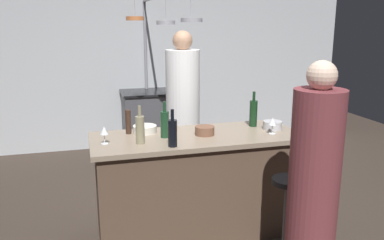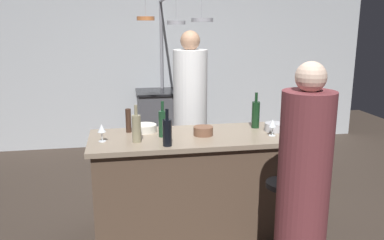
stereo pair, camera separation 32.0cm
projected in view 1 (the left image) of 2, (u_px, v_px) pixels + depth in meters
The scene contains 19 objects.
ground_plane at pixel (196, 230), 3.64m from camera, with size 9.00×9.00×0.00m, color #382D26.
back_wall at pixel (144, 60), 6.01m from camera, with size 6.40×0.16×2.60m, color #B2B7BC.
kitchen_island at pixel (197, 184), 3.54m from camera, with size 1.80×0.72×0.90m.
stove_range at pixel (150, 121), 5.83m from camera, with size 0.80×0.64×0.89m.
chef at pixel (183, 117), 4.44m from camera, with size 0.37×0.37×1.77m.
bar_stool_right at pixel (287, 215), 3.12m from camera, with size 0.28×0.28×0.68m.
guest_right at pixel (313, 189), 2.69m from camera, with size 0.34×0.34×1.61m.
overhead_pot_rack at pixel (158, 38), 5.08m from camera, with size 0.88×1.42×2.17m.
potted_plant at pixel (297, 149), 5.04m from camera, with size 0.36×0.36×0.52m.
pepper_mill at pixel (128, 122), 3.46m from camera, with size 0.05×0.05×0.21m, color #382319.
wine_bottle_dark at pixel (173, 132), 3.09m from camera, with size 0.07×0.07×0.30m.
wine_bottle_green at pixel (165, 124), 3.34m from camera, with size 0.07×0.07×0.31m.
wine_bottle_red at pixel (253, 113), 3.71m from camera, with size 0.07×0.07×0.33m.
wine_bottle_white at pixel (140, 129), 3.17m from camera, with size 0.07×0.07×0.31m.
wine_glass_near_left_guest at pixel (273, 122), 3.45m from camera, with size 0.07×0.07×0.15m.
wine_glass_by_chef at pixel (104, 131), 3.16m from camera, with size 0.07×0.07×0.15m.
mixing_bowl_steel at pixel (273, 125), 3.62m from camera, with size 0.17×0.17×0.07m, color #B7B7BC.
mixing_bowl_ceramic at pixel (145, 129), 3.50m from camera, with size 0.21×0.21×0.07m, color silver.
mixing_bowl_wooden at pixel (205, 131), 3.44m from camera, with size 0.17×0.17×0.07m, color brown.
Camera 1 is at (-0.92, -3.17, 1.83)m, focal length 37.30 mm.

